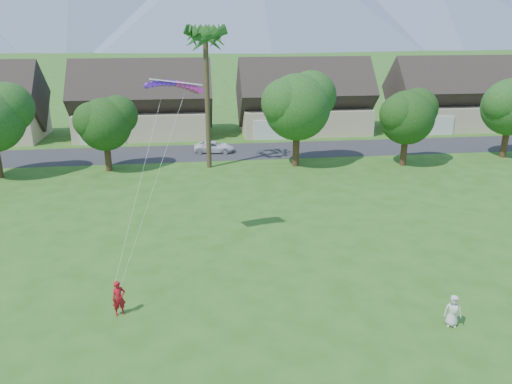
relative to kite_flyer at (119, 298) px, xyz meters
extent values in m
plane|color=#2D6019|center=(6.98, -4.55, -0.84)|extent=(500.00, 500.00, 0.00)
cube|color=#2D2D30|center=(6.98, 29.45, -0.84)|extent=(90.00, 7.00, 0.01)
imported|color=#B0141D|center=(0.00, 0.00, 0.00)|extent=(0.73, 0.62, 1.69)
imported|color=silver|center=(14.66, -2.74, -0.10)|extent=(0.84, 0.68, 1.50)
imported|color=white|center=(5.70, 29.45, -0.28)|extent=(4.26, 2.40, 1.12)
cube|color=beige|center=(-2.02, 38.45, 0.66)|extent=(15.00, 8.00, 3.00)
cube|color=#382D28|center=(-2.02, 38.45, 3.94)|extent=(15.75, 8.15, 8.15)
cube|color=silver|center=(-6.22, 34.39, 0.26)|extent=(4.80, 0.12, 2.20)
cube|color=beige|center=(16.98, 38.45, 0.66)|extent=(15.00, 8.00, 3.00)
cube|color=#382D28|center=(16.98, 38.45, 3.94)|extent=(15.75, 8.15, 8.15)
cube|color=silver|center=(12.78, 34.39, 0.26)|extent=(4.80, 0.12, 2.20)
cube|color=beige|center=(35.98, 38.45, 0.66)|extent=(15.00, 8.00, 3.00)
cube|color=#382D28|center=(35.98, 38.45, 3.94)|extent=(15.75, 8.15, 8.15)
cube|color=silver|center=(31.78, 34.39, 0.26)|extent=(4.80, 0.12, 2.20)
cylinder|color=#47301C|center=(-4.02, 23.95, 0.24)|extent=(0.56, 0.56, 2.18)
sphere|color=#214916|center=(-4.02, 23.95, 3.37)|extent=(4.62, 4.62, 4.62)
cylinder|color=#47301C|center=(12.98, 23.45, 0.56)|extent=(0.62, 0.62, 2.82)
sphere|color=#214916|center=(12.98, 23.45, 4.61)|extent=(5.98, 5.98, 5.98)
cylinder|color=#47301C|center=(22.98, 22.45, 0.31)|extent=(0.58, 0.58, 2.30)
sphere|color=#214916|center=(22.98, 22.45, 3.62)|extent=(4.90, 4.90, 4.90)
cylinder|color=#47301C|center=(33.98, 23.95, 0.44)|extent=(0.60, 0.60, 2.56)
sphere|color=#214916|center=(33.98, 23.95, 4.12)|extent=(5.44, 5.44, 5.44)
cylinder|color=#4C3D26|center=(4.98, 23.95, 5.16)|extent=(0.44, 0.44, 12.00)
sphere|color=#286021|center=(4.98, 23.95, 11.46)|extent=(3.00, 3.00, 3.00)
cube|color=#591AC3|center=(2.00, 6.88, 8.78)|extent=(1.68, 1.34, 0.50)
cube|color=#BB2393|center=(3.48, 6.88, 8.78)|extent=(1.68, 1.34, 0.50)
camera|label=1|loc=(3.71, -20.48, 11.94)|focal=35.00mm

